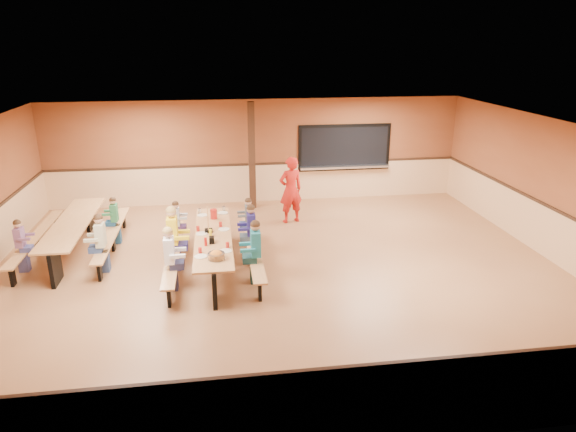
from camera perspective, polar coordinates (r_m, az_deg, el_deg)
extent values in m
plane|color=brown|center=(10.80, -0.98, -6.18)|extent=(12.00, 12.00, 0.00)
cube|color=brown|center=(15.06, -3.45, 7.17)|extent=(12.00, 0.04, 3.00)
cube|color=brown|center=(5.76, 5.45, -13.75)|extent=(12.00, 0.04, 3.00)
cube|color=brown|center=(12.47, 27.50, 2.47)|extent=(0.04, 10.00, 3.00)
cube|color=white|center=(9.89, -1.08, 9.73)|extent=(12.00, 10.00, 0.04)
cube|color=black|center=(15.45, 6.29, 7.58)|extent=(2.60, 0.06, 1.20)
cube|color=silver|center=(15.49, 6.30, 5.45)|extent=(2.70, 0.28, 0.06)
cube|color=black|center=(14.46, -4.03, 6.65)|extent=(0.18, 0.18, 3.00)
cube|color=#B87E49|center=(10.81, -8.33, -2.21)|extent=(0.75, 3.60, 0.04)
cube|color=black|center=(9.54, -8.16, -7.65)|extent=(0.08, 0.60, 0.70)
cube|color=black|center=(12.39, -8.29, -1.22)|extent=(0.08, 0.60, 0.70)
cube|color=#B87E49|center=(10.95, -12.58, -3.81)|extent=(0.26, 3.60, 0.04)
cube|color=black|center=(11.04, -12.49, -4.89)|extent=(0.06, 0.18, 0.41)
cube|color=#B87E49|center=(10.93, -3.92, -3.41)|extent=(0.26, 3.60, 0.04)
cube|color=black|center=(11.02, -3.90, -4.49)|extent=(0.06, 0.18, 0.41)
cube|color=#B87E49|center=(12.43, -22.83, -0.69)|extent=(0.75, 3.60, 0.04)
cube|color=black|center=(11.17, -24.44, -5.15)|extent=(0.08, 0.60, 0.70)
cube|color=black|center=(13.97, -21.17, 0.02)|extent=(0.08, 0.60, 0.70)
cube|color=#B87E49|center=(12.76, -26.25, -2.06)|extent=(0.26, 3.60, 0.04)
cube|color=black|center=(12.84, -26.10, -3.00)|extent=(0.06, 0.18, 0.41)
cube|color=#B87E49|center=(12.34, -18.96, -1.78)|extent=(0.26, 3.60, 0.04)
cube|color=black|center=(12.42, -18.85, -2.75)|extent=(0.06, 0.18, 0.41)
imported|color=red|center=(13.38, 0.30, 2.92)|extent=(0.73, 0.58, 1.76)
cylinder|color=red|center=(11.74, -8.26, 0.23)|extent=(0.16, 0.16, 0.22)
cube|color=black|center=(10.37, -8.47, -2.64)|extent=(0.10, 0.14, 0.13)
cylinder|color=yellow|center=(10.66, -8.61, -1.92)|extent=(0.06, 0.06, 0.17)
cylinder|color=#B2140F|center=(10.24, -9.14, -2.84)|extent=(0.06, 0.06, 0.17)
cube|color=black|center=(10.98, -8.82, -1.61)|extent=(0.16, 0.16, 0.06)
cube|color=#B87E49|center=(10.88, -8.89, -0.23)|extent=(0.02, 0.09, 0.50)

